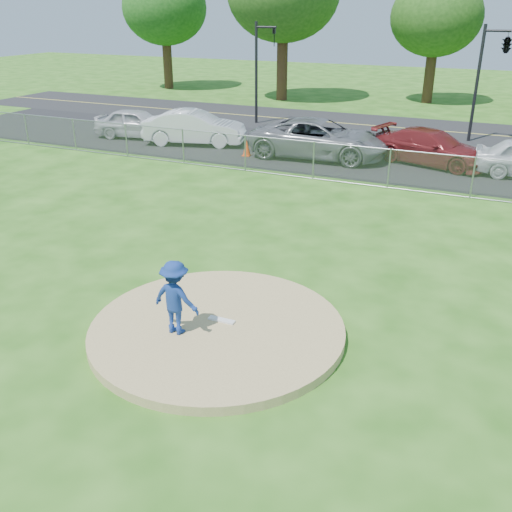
{
  "coord_description": "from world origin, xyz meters",
  "views": [
    {
      "loc": [
        5.04,
        -9.19,
        6.41
      ],
      "look_at": [
        0.0,
        2.0,
        1.0
      ],
      "focal_mm": 40.0,
      "sensor_mm": 36.0,
      "label": 1
    }
  ],
  "objects_px": {
    "traffic_signal_center": "(504,46)",
    "parked_car_darkred": "(432,147)",
    "parked_car_white": "(195,128)",
    "pitcher": "(175,298)",
    "tree_center": "(438,4)",
    "parked_car_gray": "(320,139)",
    "parked_car_silver": "(137,123)",
    "traffic_cone": "(247,148)",
    "traffic_signal_left": "(260,64)"
  },
  "relations": [
    {
      "from": "traffic_signal_center",
      "to": "traffic_cone",
      "type": "relative_size",
      "value": 7.59
    },
    {
      "from": "pitcher",
      "to": "parked_car_white",
      "type": "xyz_separation_m",
      "value": [
        -8.82,
        16.09,
        -0.16
      ]
    },
    {
      "from": "traffic_signal_center",
      "to": "parked_car_gray",
      "type": "bearing_deg",
      "value": -136.55
    },
    {
      "from": "traffic_signal_center",
      "to": "parked_car_darkred",
      "type": "xyz_separation_m",
      "value": [
        -2.05,
        -5.68,
        -3.86
      ]
    },
    {
      "from": "traffic_signal_center",
      "to": "parked_car_silver",
      "type": "bearing_deg",
      "value": -159.32
    },
    {
      "from": "pitcher",
      "to": "parked_car_white",
      "type": "relative_size",
      "value": 0.32
    },
    {
      "from": "tree_center",
      "to": "traffic_signal_left",
      "type": "xyz_separation_m",
      "value": [
        -7.76,
        -12.0,
        -3.11
      ]
    },
    {
      "from": "tree_center",
      "to": "parked_car_white",
      "type": "distance_m",
      "value": 21.08
    },
    {
      "from": "traffic_signal_left",
      "to": "parked_car_white",
      "type": "bearing_deg",
      "value": -96.1
    },
    {
      "from": "pitcher",
      "to": "parked_car_white",
      "type": "bearing_deg",
      "value": -58.37
    },
    {
      "from": "tree_center",
      "to": "parked_car_darkred",
      "type": "bearing_deg",
      "value": -80.63
    },
    {
      "from": "tree_center",
      "to": "pitcher",
      "type": "xyz_separation_m",
      "value": [
        0.36,
        -34.56,
        -5.48
      ]
    },
    {
      "from": "parked_car_gray",
      "to": "pitcher",
      "type": "bearing_deg",
      "value": -174.5
    },
    {
      "from": "traffic_signal_left",
      "to": "parked_car_darkred",
      "type": "distance_m",
      "value": 12.38
    },
    {
      "from": "traffic_signal_center",
      "to": "pitcher",
      "type": "distance_m",
      "value": 23.31
    },
    {
      "from": "parked_car_gray",
      "to": "traffic_cone",
      "type": "bearing_deg",
      "value": 106.36
    },
    {
      "from": "traffic_signal_center",
      "to": "parked_car_white",
      "type": "bearing_deg",
      "value": -154.25
    },
    {
      "from": "tree_center",
      "to": "pitcher",
      "type": "relative_size",
      "value": 6.2
    },
    {
      "from": "pitcher",
      "to": "parked_car_gray",
      "type": "distance_m",
      "value": 16.2
    },
    {
      "from": "traffic_signal_left",
      "to": "pitcher",
      "type": "bearing_deg",
      "value": -70.19
    },
    {
      "from": "parked_car_gray",
      "to": "tree_center",
      "type": "bearing_deg",
      "value": -8.49
    },
    {
      "from": "pitcher",
      "to": "parked_car_gray",
      "type": "xyz_separation_m",
      "value": [
        -2.28,
        16.04,
        -0.12
      ]
    },
    {
      "from": "pitcher",
      "to": "parked_car_silver",
      "type": "height_order",
      "value": "pitcher"
    },
    {
      "from": "tree_center",
      "to": "traffic_signal_left",
      "type": "bearing_deg",
      "value": -122.9
    },
    {
      "from": "tree_center",
      "to": "traffic_cone",
      "type": "bearing_deg",
      "value": -104.47
    },
    {
      "from": "tree_center",
      "to": "parked_car_gray",
      "type": "bearing_deg",
      "value": -95.91
    },
    {
      "from": "parked_car_white",
      "to": "parked_car_darkred",
      "type": "height_order",
      "value": "parked_car_white"
    },
    {
      "from": "pitcher",
      "to": "parked_car_darkred",
      "type": "xyz_separation_m",
      "value": [
        2.55,
        16.88,
        -0.24
      ]
    },
    {
      "from": "traffic_cone",
      "to": "parked_car_silver",
      "type": "distance_m",
      "value": 7.02
    },
    {
      "from": "tree_center",
      "to": "parked_car_gray",
      "type": "relative_size",
      "value": 1.59
    },
    {
      "from": "pitcher",
      "to": "parked_car_silver",
      "type": "distance_m",
      "value": 20.33
    },
    {
      "from": "traffic_signal_center",
      "to": "traffic_cone",
      "type": "height_order",
      "value": "traffic_signal_center"
    },
    {
      "from": "parked_car_white",
      "to": "parked_car_silver",
      "type": "bearing_deg",
      "value": 73.34
    },
    {
      "from": "parked_car_white",
      "to": "parked_car_gray",
      "type": "relative_size",
      "value": 0.81
    },
    {
      "from": "parked_car_white",
      "to": "parked_car_darkred",
      "type": "distance_m",
      "value": 11.4
    },
    {
      "from": "traffic_signal_center",
      "to": "parked_car_silver",
      "type": "relative_size",
      "value": 1.27
    },
    {
      "from": "pitcher",
      "to": "parked_car_darkred",
      "type": "distance_m",
      "value": 17.07
    },
    {
      "from": "traffic_signal_center",
      "to": "parked_car_gray",
      "type": "height_order",
      "value": "traffic_signal_center"
    },
    {
      "from": "parked_car_white",
      "to": "parked_car_gray",
      "type": "distance_m",
      "value": 6.54
    },
    {
      "from": "parked_car_gray",
      "to": "parked_car_darkred",
      "type": "bearing_deg",
      "value": -82.74
    },
    {
      "from": "traffic_signal_left",
      "to": "parked_car_white",
      "type": "distance_m",
      "value": 6.98
    },
    {
      "from": "tree_center",
      "to": "parked_car_silver",
      "type": "relative_size",
      "value": 2.24
    },
    {
      "from": "parked_car_silver",
      "to": "parked_car_gray",
      "type": "distance_m",
      "value": 10.05
    },
    {
      "from": "traffic_signal_center",
      "to": "pitcher",
      "type": "relative_size",
      "value": 3.53
    },
    {
      "from": "pitcher",
      "to": "parked_car_white",
      "type": "distance_m",
      "value": 18.35
    },
    {
      "from": "traffic_cone",
      "to": "parked_car_silver",
      "type": "xyz_separation_m",
      "value": [
        -6.9,
        1.21,
        0.38
      ]
    },
    {
      "from": "tree_center",
      "to": "traffic_signal_center",
      "type": "height_order",
      "value": "tree_center"
    },
    {
      "from": "traffic_signal_left",
      "to": "traffic_signal_center",
      "type": "xyz_separation_m",
      "value": [
        12.73,
        -0.0,
        1.25
      ]
    },
    {
      "from": "traffic_signal_center",
      "to": "pitcher",
      "type": "xyz_separation_m",
      "value": [
        -4.61,
        -22.56,
        -3.62
      ]
    },
    {
      "from": "pitcher",
      "to": "parked_car_gray",
      "type": "relative_size",
      "value": 0.26
    }
  ]
}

